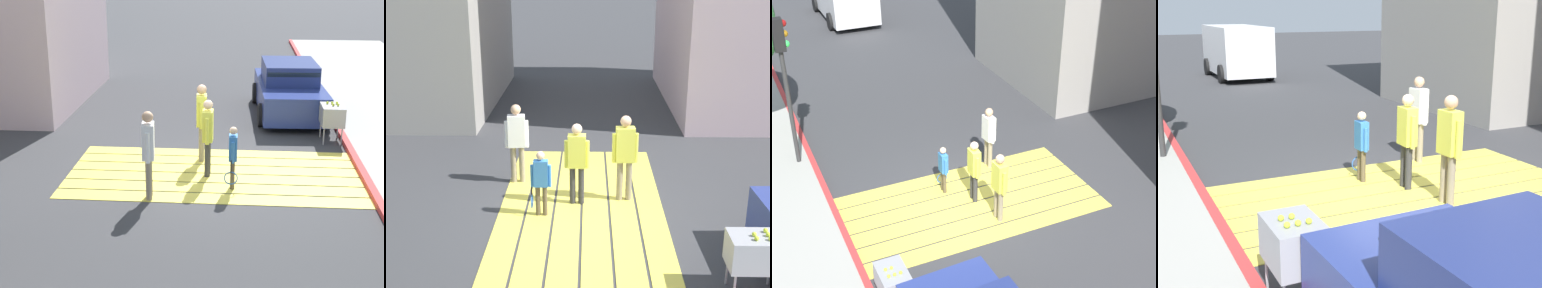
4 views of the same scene
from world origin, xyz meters
The scene contains 9 objects.
ground_plane centered at (0.00, 0.00, 0.00)m, with size 120.00×120.00×0.00m, color #38383A.
crosswalk_stripes centered at (0.00, 0.00, 0.01)m, with size 6.40×3.25×0.01m.
curb_painted centered at (-3.25, 0.00, 0.07)m, with size 0.16×40.00×0.13m, color #BC3333.
van_down_street centered at (1.10, 16.64, 1.28)m, with size 2.37×5.20×2.35m.
tennis_ball_cart centered at (-2.90, -2.58, 0.70)m, with size 0.56×0.80×1.02m.
pedestrian_adult_lead centered at (0.14, 0.10, 0.99)m, with size 0.23×0.50×1.70m.
pedestrian_adult_trailing centered at (1.23, 1.43, 1.04)m, with size 0.26×0.52×1.79m.
pedestrian_adult_side centered at (0.34, -0.87, 1.06)m, with size 0.25×0.53×1.81m.
pedestrian_child_with_racket centered at (-0.41, 0.78, 0.75)m, with size 0.28×0.40×1.32m.
Camera 4 is at (-4.55, -7.47, 3.13)m, focal length 48.69 mm.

